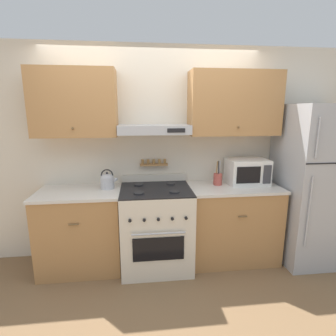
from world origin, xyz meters
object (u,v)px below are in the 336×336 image
Objects in this scene: stove_range at (156,227)px; tea_kettle at (107,181)px; microwave at (247,171)px; utensil_crock at (218,179)px; refrigerator at (311,185)px.

tea_kettle reaches higher than stove_range.
microwave is (1.12, 0.14, 0.61)m from stove_range.
tea_kettle is 0.48× the size of microwave.
stove_range is 0.93m from utensil_crock.
microwave is (-0.74, 0.17, 0.14)m from refrigerator.
stove_range is 0.78m from tea_kettle.
stove_range is at bearing 179.06° from refrigerator.
tea_kettle is 0.77× the size of utensil_crock.
refrigerator reaches higher than utensil_crock.
utensil_crock is (-0.37, -0.02, -0.07)m from microwave.
microwave is at bearing 167.15° from refrigerator.
utensil_crock is at bearing 172.25° from refrigerator.
refrigerator is at bearing -7.75° from utensil_crock.
refrigerator is 1.12m from utensil_crock.
refrigerator is at bearing -0.94° from stove_range.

